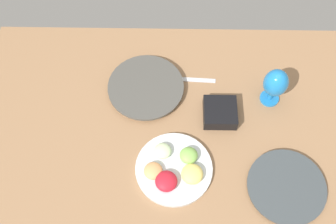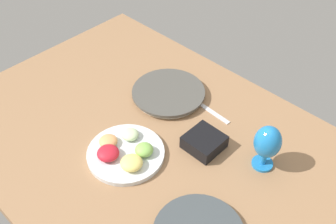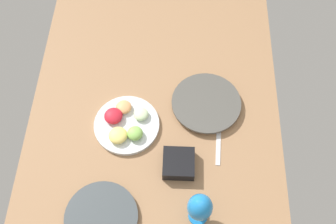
# 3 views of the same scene
# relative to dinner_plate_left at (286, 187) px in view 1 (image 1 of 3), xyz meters

# --- Properties ---
(ground_plane) EXTENTS (1.60, 1.04, 0.04)m
(ground_plane) POSITION_rel_dinner_plate_left_xyz_m (0.32, -0.17, -0.03)
(ground_plane) COLOR #99704C
(dinner_plate_left) EXTENTS (0.27, 0.27, 0.02)m
(dinner_plate_left) POSITION_rel_dinner_plate_left_xyz_m (0.00, 0.00, 0.00)
(dinner_plate_left) COLOR silver
(dinner_plate_left) RESTS_ON ground_plane
(dinner_plate_right) EXTENTS (0.29, 0.29, 0.03)m
(dinner_plate_right) POSITION_rel_dinner_plate_left_xyz_m (0.49, -0.38, 0.00)
(dinner_plate_right) COLOR silver
(dinner_plate_right) RESTS_ON ground_plane
(fruit_platter) EXTENTS (0.27, 0.27, 0.05)m
(fruit_platter) POSITION_rel_dinner_plate_left_xyz_m (0.38, -0.06, 0.01)
(fruit_platter) COLOR silver
(fruit_platter) RESTS_ON ground_plane
(hurricane_glass_blue) EXTENTS (0.09, 0.09, 0.17)m
(hurricane_glass_blue) POSITION_rel_dinner_plate_left_xyz_m (0.02, -0.35, 0.10)
(hurricane_glass_blue) COLOR #207DCA
(hurricane_glass_blue) RESTS_ON ground_plane
(square_bowl_black) EXTENTS (0.12, 0.12, 0.05)m
(square_bowl_black) POSITION_rel_dinner_plate_left_xyz_m (0.21, -0.28, 0.02)
(square_bowl_black) COLOR black
(square_bowl_black) RESTS_ON ground_plane
(fork_by_right_plate) EXTENTS (0.18, 0.03, 0.01)m
(fork_by_right_plate) POSITION_rel_dinner_plate_left_xyz_m (0.31, -0.43, -0.01)
(fork_by_right_plate) COLOR silver
(fork_by_right_plate) RESTS_ON ground_plane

